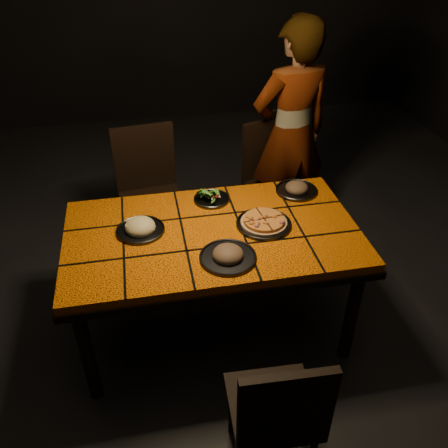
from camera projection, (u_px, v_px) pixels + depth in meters
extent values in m
cube|color=black|center=(214.00, 328.00, 3.03)|extent=(6.00, 7.00, 0.04)
cube|color=orange|center=(212.00, 234.00, 2.61)|extent=(1.60, 0.90, 0.05)
cube|color=black|center=(212.00, 241.00, 2.63)|extent=(1.62, 0.92, 0.04)
cylinder|color=black|center=(87.00, 354.00, 2.42)|extent=(0.07, 0.07, 0.66)
cylinder|color=black|center=(351.00, 315.00, 2.65)|extent=(0.07, 0.07, 0.66)
cylinder|color=black|center=(92.00, 263.00, 3.02)|extent=(0.07, 0.07, 0.66)
cylinder|color=black|center=(307.00, 238.00, 3.24)|extent=(0.07, 0.07, 0.66)
cube|color=black|center=(272.00, 406.00, 2.09)|extent=(0.40, 0.40, 0.04)
cube|color=black|center=(286.00, 410.00, 1.82)|extent=(0.38, 0.05, 0.42)
cylinder|color=black|center=(293.00, 400.00, 2.36)|extent=(0.03, 0.03, 0.39)
cylinder|color=black|center=(232.00, 408.00, 2.32)|extent=(0.03, 0.03, 0.39)
cube|color=black|center=(153.00, 202.00, 3.36)|extent=(0.48, 0.48, 0.04)
cube|color=black|center=(144.00, 157.00, 3.37)|extent=(0.44, 0.09, 0.48)
cylinder|color=black|center=(136.00, 248.00, 3.32)|extent=(0.04, 0.04, 0.45)
cylinder|color=black|center=(184.00, 239.00, 3.41)|extent=(0.04, 0.04, 0.45)
cylinder|color=black|center=(128.00, 221.00, 3.59)|extent=(0.04, 0.04, 0.45)
cylinder|color=black|center=(173.00, 213.00, 3.68)|extent=(0.04, 0.04, 0.45)
cube|color=black|center=(279.00, 187.00, 3.58)|extent=(0.52, 0.52, 0.04)
cube|color=black|center=(267.00, 148.00, 3.57)|extent=(0.40, 0.17, 0.45)
cylinder|color=black|center=(271.00, 229.00, 3.53)|extent=(0.04, 0.04, 0.42)
cylinder|color=black|center=(307.00, 217.00, 3.66)|extent=(0.04, 0.04, 0.42)
cylinder|color=black|center=(247.00, 208.00, 3.76)|extent=(0.04, 0.04, 0.42)
cylinder|color=black|center=(282.00, 197.00, 3.90)|extent=(0.04, 0.04, 0.42)
imported|color=brown|center=(290.00, 135.00, 3.43)|extent=(0.67, 0.51, 1.66)
cylinder|color=#37373C|center=(264.00, 224.00, 2.63)|extent=(0.31, 0.31, 0.01)
torus|color=#37373C|center=(264.00, 223.00, 2.63)|extent=(0.31, 0.31, 0.01)
cylinder|color=tan|center=(264.00, 222.00, 2.62)|extent=(0.29, 0.29, 0.01)
cylinder|color=gold|center=(264.00, 220.00, 2.62)|extent=(0.26, 0.26, 0.02)
cylinder|color=#37373C|center=(141.00, 230.00, 2.58)|extent=(0.26, 0.26, 0.01)
torus|color=#37373C|center=(140.00, 229.00, 2.58)|extent=(0.27, 0.27, 0.01)
ellipsoid|color=beige|center=(140.00, 226.00, 2.57)|extent=(0.16, 0.16, 0.09)
cylinder|color=#37373C|center=(212.00, 199.00, 2.85)|extent=(0.21, 0.21, 0.01)
torus|color=#37373C|center=(212.00, 198.00, 2.84)|extent=(0.22, 0.22, 0.01)
cylinder|color=#37373C|center=(228.00, 258.00, 2.39)|extent=(0.29, 0.29, 0.01)
torus|color=#37373C|center=(228.00, 256.00, 2.39)|extent=(0.29, 0.29, 0.01)
ellipsoid|color=brown|center=(228.00, 253.00, 2.37)|extent=(0.17, 0.17, 0.10)
cylinder|color=#37373C|center=(296.00, 191.00, 2.93)|extent=(0.26, 0.26, 0.01)
torus|color=#37373C|center=(297.00, 190.00, 2.93)|extent=(0.26, 0.26, 0.01)
ellipsoid|color=brown|center=(297.00, 187.00, 2.91)|extent=(0.15, 0.15, 0.08)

